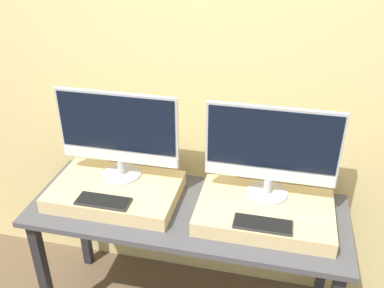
# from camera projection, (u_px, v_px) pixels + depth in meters

# --- Properties ---
(wall_back) EXTENTS (8.00, 0.04, 2.60)m
(wall_back) POSITION_uv_depth(u_px,v_px,m) (203.00, 81.00, 2.21)
(wall_back) COLOR #DBC684
(wall_back) RESTS_ON ground_plane
(workbench) EXTENTS (1.60, 0.60, 0.75)m
(workbench) POSITION_uv_depth(u_px,v_px,m) (187.00, 222.00, 2.21)
(workbench) COLOR #47474C
(workbench) RESTS_ON ground_plane
(wooden_riser_left) EXTENTS (0.65, 0.42, 0.08)m
(wooden_riser_left) POSITION_uv_depth(u_px,v_px,m) (116.00, 191.00, 2.23)
(wooden_riser_left) COLOR #D6B77F
(wooden_riser_left) RESTS_ON workbench
(monitor_left) EXTENTS (0.63, 0.20, 0.47)m
(monitor_left) POSITION_uv_depth(u_px,v_px,m) (118.00, 132.00, 2.16)
(monitor_left) COLOR #B2B2B7
(monitor_left) RESTS_ON wooden_riser_left
(keyboard_left) EXTENTS (0.27, 0.10, 0.01)m
(keyboard_left) POSITION_uv_depth(u_px,v_px,m) (103.00, 201.00, 2.08)
(keyboard_left) COLOR #2D2D2D
(keyboard_left) RESTS_ON wooden_riser_left
(wooden_riser_right) EXTENTS (0.65, 0.42, 0.08)m
(wooden_riser_right) POSITION_uv_depth(u_px,v_px,m) (265.00, 212.00, 2.07)
(wooden_riser_right) COLOR #D6B77F
(wooden_riser_right) RESTS_ON workbench
(monitor_right) EXTENTS (0.63, 0.20, 0.47)m
(monitor_right) POSITION_uv_depth(u_px,v_px,m) (271.00, 149.00, 2.01)
(monitor_right) COLOR #B2B2B7
(monitor_right) RESTS_ON wooden_riser_right
(keyboard_right) EXTENTS (0.27, 0.10, 0.01)m
(keyboard_right) POSITION_uv_depth(u_px,v_px,m) (263.00, 224.00, 1.92)
(keyboard_right) COLOR #2D2D2D
(keyboard_right) RESTS_ON wooden_riser_right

